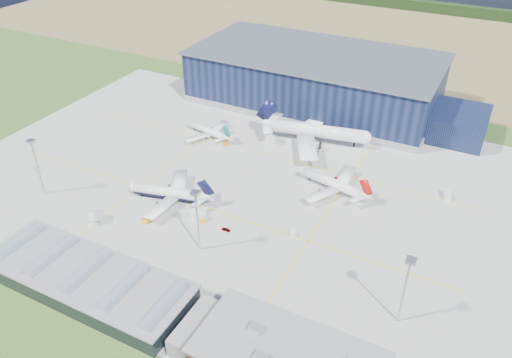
% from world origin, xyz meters
% --- Properties ---
extents(ground, '(600.00, 600.00, 0.00)m').
position_xyz_m(ground, '(0.00, 0.00, 0.00)').
color(ground, '#345720').
rests_on(ground, ground).
extents(apron, '(220.00, 160.00, 0.08)m').
position_xyz_m(apron, '(0.00, 10.00, 0.03)').
color(apron, '#989893').
rests_on(apron, ground).
extents(farmland, '(600.00, 220.00, 0.01)m').
position_xyz_m(farmland, '(0.00, 220.00, 0.00)').
color(farmland, '#927F4F').
rests_on(farmland, ground).
extents(treeline, '(600.00, 8.00, 8.00)m').
position_xyz_m(treeline, '(0.00, 300.00, 4.00)').
color(treeline, black).
rests_on(treeline, ground).
extents(hangar, '(145.00, 62.00, 26.10)m').
position_xyz_m(hangar, '(2.81, 94.80, 11.62)').
color(hangar, black).
rests_on(hangar, ground).
extents(glass_concourse, '(78.00, 23.00, 8.60)m').
position_xyz_m(glass_concourse, '(-6.45, -60.00, 3.69)').
color(glass_concourse, black).
rests_on(glass_concourse, ground).
extents(light_mast_west, '(2.60, 2.60, 23.00)m').
position_xyz_m(light_mast_west, '(-60.00, -30.00, 15.43)').
color(light_mast_west, '#B0B1B7').
rests_on(light_mast_west, ground).
extents(light_mast_center, '(2.60, 2.60, 23.00)m').
position_xyz_m(light_mast_center, '(10.00, -30.00, 15.43)').
color(light_mast_center, '#B0B1B7').
rests_on(light_mast_center, ground).
extents(light_mast_east, '(2.60, 2.60, 23.00)m').
position_xyz_m(light_mast_east, '(75.00, -30.00, 15.43)').
color(light_mast_east, '#B0B1B7').
rests_on(light_mast_east, ground).
extents(airliner_navy, '(41.16, 40.59, 11.24)m').
position_xyz_m(airliner_navy, '(-15.46, -12.00, 5.62)').
color(airliner_navy, white).
rests_on(airliner_navy, ground).
extents(airliner_red, '(38.94, 38.40, 10.65)m').
position_xyz_m(airliner_red, '(36.39, 22.00, 5.32)').
color(airliner_red, white).
rests_on(airliner_red, ground).
extents(airliner_widebody, '(62.03, 61.11, 17.35)m').
position_xyz_m(airliner_widebody, '(17.44, 55.00, 8.67)').
color(airliner_widebody, white).
rests_on(airliner_widebody, ground).
extents(airliner_regional, '(32.61, 32.16, 8.95)m').
position_xyz_m(airliner_regional, '(-29.12, 37.41, 4.47)').
color(airliner_regional, white).
rests_on(airliner_regional, ground).
extents(gse_tug_a, '(3.26, 3.69, 1.31)m').
position_xyz_m(gse_tug_a, '(2.77, -16.95, 0.66)').
color(gse_tug_a, orange).
rests_on(gse_tug_a, ground).
extents(gse_tug_b, '(2.03, 3.01, 1.29)m').
position_xyz_m(gse_tug_b, '(-14.36, -26.48, 0.65)').
color(gse_tug_b, orange).
rests_on(gse_tug_b, ground).
extents(gse_van_a, '(6.25, 2.85, 2.70)m').
position_xyz_m(gse_van_a, '(0.41, -16.37, 1.35)').
color(gse_van_a, silver).
rests_on(gse_van_a, ground).
extents(gse_cart_a, '(2.87, 3.57, 1.35)m').
position_xyz_m(gse_cart_a, '(34.18, -9.28, 0.67)').
color(gse_cart_a, silver).
rests_on(gse_cart_a, ground).
extents(gse_van_b, '(4.02, 5.79, 2.43)m').
position_xyz_m(gse_van_b, '(76.77, 37.16, 1.21)').
color(gse_van_b, silver).
rests_on(gse_van_b, ground).
extents(gse_tug_c, '(2.61, 3.28, 1.25)m').
position_xyz_m(gse_tug_c, '(-17.78, 34.55, 0.62)').
color(gse_tug_c, orange).
rests_on(gse_tug_c, ground).
extents(airstair, '(2.34, 5.48, 3.47)m').
position_xyz_m(airstair, '(-29.75, -34.34, 1.73)').
color(airstair, silver).
rests_on(airstair, ground).
extents(car_a, '(3.16, 1.41, 1.05)m').
position_xyz_m(car_a, '(12.81, -17.77, 0.53)').
color(car_a, '#99999E').
rests_on(car_a, ground).
extents(car_b, '(3.96, 2.77, 1.24)m').
position_xyz_m(car_b, '(32.21, -48.00, 0.62)').
color(car_b, '#99999E').
rests_on(car_b, ground).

